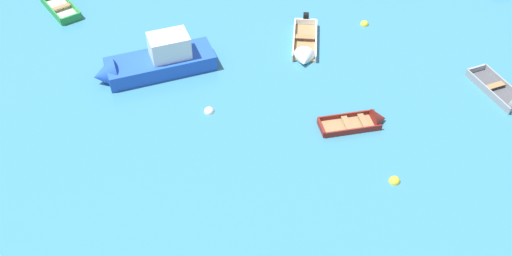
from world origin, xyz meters
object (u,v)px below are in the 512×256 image
Objects in this scene: rowboat_white_midfield_right at (304,50)px; mooring_buoy_between_boats_left at (364,24)px; motor_launch_blue_distant_center at (152,62)px; mooring_buoy_far_field at (394,181)px; rowboat_green_back_row_left at (54,1)px; rowboat_grey_foreground_center at (510,101)px; rowboat_maroon_center at (368,121)px; mooring_buoy_near_foreground at (209,112)px.

rowboat_white_midfield_right is 9.20× the size of mooring_buoy_between_boats_left.
mooring_buoy_far_field is (9.19, -6.69, -0.54)m from motor_launch_blue_distant_center.
rowboat_white_midfield_right is at bearing 9.66° from motor_launch_blue_distant_center.
rowboat_green_back_row_left is 19.26m from mooring_buoy_far_field.
motor_launch_blue_distant_center reaches higher than rowboat_grey_foreground_center.
rowboat_maroon_center is 17.05m from rowboat_green_back_row_left.
mooring_buoy_between_boats_left is (3.13, 2.24, -0.17)m from rowboat_white_midfield_right.
rowboat_white_midfield_right reaches higher than mooring_buoy_far_field.
rowboat_green_back_row_left is 15.47m from mooring_buoy_between_boats_left.
motor_launch_blue_distant_center is 1.47× the size of rowboat_white_midfield_right.
rowboat_maroon_center is 7.00× the size of mooring_buoy_between_boats_left.
mooring_buoy_between_boats_left is at bearing -9.14° from rowboat_green_back_row_left.
mooring_buoy_between_boats_left is 0.97× the size of mooring_buoy_near_foreground.
rowboat_grey_foreground_center is at bearing -50.60° from mooring_buoy_between_boats_left.
rowboat_grey_foreground_center is 8.91m from rowboat_white_midfield_right.
mooring_buoy_near_foreground is (-4.21, -3.82, -0.17)m from rowboat_white_midfield_right.
rowboat_maroon_center is 3.11m from mooring_buoy_far_field.
rowboat_white_midfield_right reaches higher than mooring_buoy_between_boats_left.
mooring_buoy_near_foreground is (-6.25, 0.94, -0.12)m from rowboat_maroon_center.
rowboat_grey_foreground_center is at bearing -10.13° from motor_launch_blue_distant_center.
rowboat_maroon_center reaches higher than mooring_buoy_near_foreground.
motor_launch_blue_distant_center is at bearing -46.98° from rowboat_green_back_row_left.
rowboat_maroon_center is 9.47m from motor_launch_blue_distant_center.
rowboat_grey_foreground_center is 6.10m from rowboat_maroon_center.
motor_launch_blue_distant_center is 11.38m from mooring_buoy_far_field.
mooring_buoy_far_field is at bearing -93.65° from mooring_buoy_between_boats_left.
mooring_buoy_near_foreground is at bearing -140.45° from mooring_buoy_between_boats_left.
mooring_buoy_between_boats_left is (1.08, 7.00, -0.12)m from rowboat_maroon_center.
mooring_buoy_between_boats_left is 9.52m from mooring_buoy_near_foreground.
rowboat_grey_foreground_center is at bearing -25.11° from rowboat_white_midfield_right.
rowboat_white_midfield_right reaches higher than mooring_buoy_near_foreground.
mooring_buoy_far_field is at bearing -144.04° from rowboat_grey_foreground_center.
mooring_buoy_near_foreground is (-6.69, 4.01, 0.00)m from mooring_buoy_far_field.
motor_launch_blue_distant_center is at bearing -161.04° from mooring_buoy_between_boats_left.
rowboat_green_back_row_left is at bearing 132.98° from mooring_buoy_near_foreground.
rowboat_white_midfield_right is at bearing -21.13° from rowboat_green_back_row_left.
rowboat_grey_foreground_center reaches higher than rowboat_maroon_center.
rowboat_white_midfield_right is 9.04× the size of mooring_buoy_far_field.
rowboat_grey_foreground_center is 8.13× the size of mooring_buoy_near_foreground.
mooring_buoy_near_foreground is at bearing -179.80° from rowboat_grey_foreground_center.
mooring_buoy_between_boats_left is (9.83, 3.38, -0.54)m from motor_launch_blue_distant_center.
rowboat_white_midfield_right is at bearing 42.24° from mooring_buoy_near_foreground.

